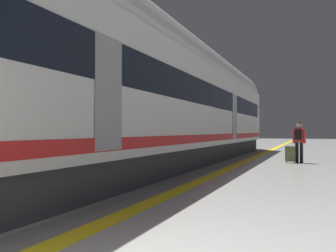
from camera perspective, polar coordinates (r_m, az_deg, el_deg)
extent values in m
cube|color=yellow|center=(11.86, 8.85, -6.75)|extent=(0.36, 80.00, 0.01)
cube|color=slate|center=(11.95, 7.08, -6.71)|extent=(0.71, 80.00, 0.01)
cube|color=#38383D|center=(11.19, -3.98, -5.34)|extent=(2.67, 28.11, 0.70)
cube|color=silver|center=(11.19, -3.97, 3.89)|extent=(2.90, 29.28, 2.90)
cylinder|color=silver|center=(11.39, -3.96, 10.93)|extent=(2.84, 28.70, 2.84)
cube|color=black|center=(11.22, -3.97, 5.67)|extent=(2.93, 27.53, 0.80)
cube|color=red|center=(11.15, -3.97, -2.01)|extent=(2.94, 28.70, 0.24)
cone|color=silver|center=(26.44, 11.26, 0.68)|extent=(2.75, 2.60, 2.75)
cube|color=gray|center=(6.62, -9.16, 4.94)|extent=(0.02, 0.90, 2.00)
cube|color=gray|center=(16.98, 10.31, 1.47)|extent=(0.02, 0.90, 2.00)
cylinder|color=black|center=(15.21, 19.37, -3.92)|extent=(0.13, 0.13, 0.79)
cylinder|color=black|center=(15.17, 19.99, -3.92)|extent=(0.13, 0.13, 0.79)
cube|color=red|center=(15.17, 19.67, -1.37)|extent=(0.35, 0.25, 0.56)
cylinder|color=red|center=(15.23, 18.92, -1.54)|extent=(0.08, 0.08, 0.53)
cylinder|color=red|center=(15.13, 20.44, -1.54)|extent=(0.08, 0.08, 0.53)
sphere|color=tan|center=(15.17, 19.66, 0.16)|extent=(0.21, 0.21, 0.21)
sphere|color=black|center=(15.17, 19.66, 0.25)|extent=(0.19, 0.19, 0.19)
cube|color=black|center=(15.03, 19.54, -1.30)|extent=(0.27, 0.18, 0.38)
cube|color=#596038|center=(15.05, 18.44, -4.11)|extent=(0.39, 0.23, 0.59)
cube|color=#596038|center=(15.17, 18.45, -4.36)|extent=(0.31, 0.02, 0.32)
cylinder|color=black|center=(15.01, 17.89, -5.36)|extent=(0.02, 0.06, 0.06)
cylinder|color=black|center=(15.00, 18.98, -5.36)|extent=(0.02, 0.06, 0.06)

